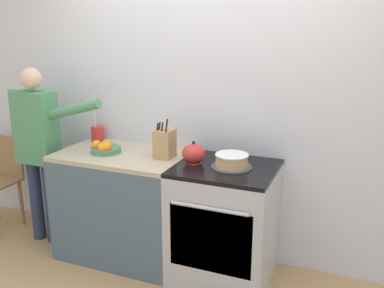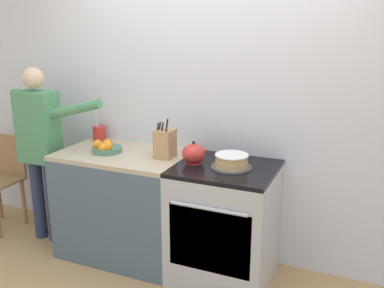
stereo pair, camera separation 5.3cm
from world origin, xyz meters
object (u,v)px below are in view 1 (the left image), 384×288
object	(u,v)px
tea_kettle	(194,154)
knife_block	(165,144)
utensil_crock	(98,133)
layer_cake	(232,161)
fruit_bowl	(105,148)
person_baker	(38,142)
stove_range	(224,222)

from	to	relation	value
tea_kettle	knife_block	bearing A→B (deg)	171.21
tea_kettle	utensil_crock	size ratio (longest dim) A/B	0.65
layer_cake	knife_block	xyz separation A→B (m)	(-0.55, 0.03, 0.06)
knife_block	fruit_bowl	distance (m)	0.51
tea_kettle	person_baker	world-z (taller)	person_baker
tea_kettle	knife_block	distance (m)	0.26
layer_cake	person_baker	xyz separation A→B (m)	(-1.70, -0.06, -0.02)
stove_range	utensil_crock	bearing A→B (deg)	169.16
tea_kettle	fruit_bowl	bearing A→B (deg)	-177.36
knife_block	utensil_crock	world-z (taller)	utensil_crock
fruit_bowl	utensil_crock	bearing A→B (deg)	132.52
knife_block	layer_cake	bearing A→B (deg)	-3.52
stove_range	fruit_bowl	world-z (taller)	fruit_bowl
layer_cake	tea_kettle	xyz separation A→B (m)	(-0.29, -0.01, 0.03)
tea_kettle	utensil_crock	world-z (taller)	utensil_crock
layer_cake	tea_kettle	size ratio (longest dim) A/B	1.41
fruit_bowl	person_baker	bearing A→B (deg)	-178.32
tea_kettle	knife_block	world-z (taller)	knife_block
person_baker	tea_kettle	bearing A→B (deg)	-9.27
person_baker	fruit_bowl	bearing A→B (deg)	-9.79
stove_range	knife_block	xyz separation A→B (m)	(-0.50, 0.03, 0.56)
stove_range	utensil_crock	xyz separation A→B (m)	(-1.26, 0.24, 0.51)
knife_block	utensil_crock	xyz separation A→B (m)	(-0.76, 0.21, -0.04)
fruit_bowl	person_baker	distance (m)	0.65
stove_range	layer_cake	distance (m)	0.49
knife_block	person_baker	xyz separation A→B (m)	(-1.15, -0.09, -0.08)
tea_kettle	utensil_crock	distance (m)	1.05
person_baker	utensil_crock	bearing A→B (deg)	26.54
knife_block	person_baker	distance (m)	1.15
knife_block	fruit_bowl	xyz separation A→B (m)	(-0.49, -0.07, -0.07)
utensil_crock	tea_kettle	bearing A→B (deg)	-13.93
tea_kettle	person_baker	size ratio (longest dim) A/B	0.14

